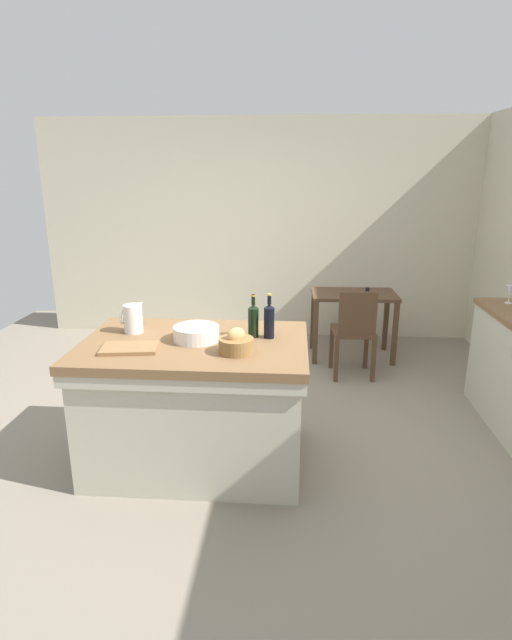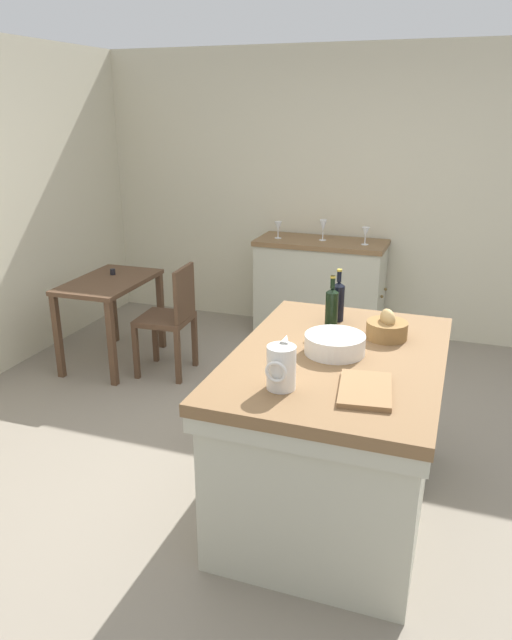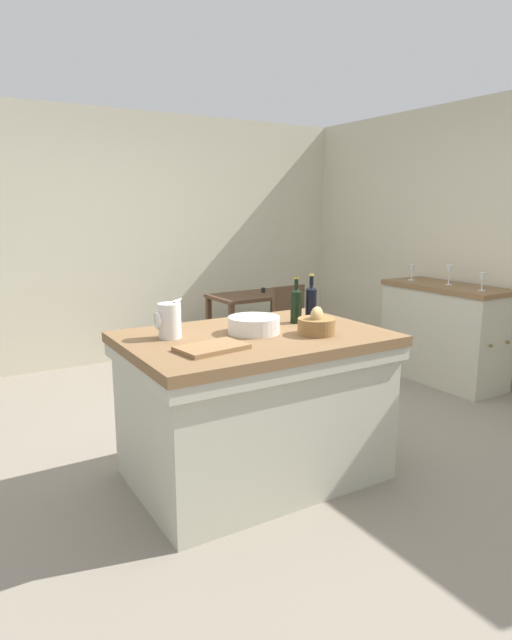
{
  "view_description": "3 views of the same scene",
  "coord_description": "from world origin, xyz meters",
  "px_view_note": "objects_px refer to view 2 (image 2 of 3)",
  "views": [
    {
      "loc": [
        0.41,
        -3.55,
        1.99
      ],
      "look_at": [
        0.12,
        0.25,
        0.86
      ],
      "focal_mm": 28.23,
      "sensor_mm": 36.0,
      "label": 1
    },
    {
      "loc": [
        -3.0,
        -0.94,
        2.08
      ],
      "look_at": [
        0.11,
        0.16,
        0.89
      ],
      "focal_mm": 33.52,
      "sensor_mm": 36.0,
      "label": 2
    },
    {
      "loc": [
        -1.82,
        -3.05,
        1.62
      ],
      "look_at": [
        0.21,
        0.32,
        0.8
      ],
      "focal_mm": 30.3,
      "sensor_mm": 36.0,
      "label": 3
    }
  ],
  "objects_px": {
    "writing_desk": "(110,293)",
    "bread_basket": "(387,328)",
    "wine_glass_middle": "(278,227)",
    "pitcher": "(281,367)",
    "wine_bottle_dark": "(338,300)",
    "wine_glass_left": "(323,226)",
    "wooden_chair": "(171,316)",
    "cutting_board": "(365,390)",
    "island_table": "(335,426)",
    "side_cabinet": "(320,289)",
    "wine_bottle_amber": "(332,306)",
    "wine_glass_far_left": "(365,233)",
    "wash_bowl": "(335,344)"
  },
  "relations": [
    {
      "from": "island_table",
      "to": "side_cabinet",
      "type": "xyz_separation_m",
      "value": [
        2.5,
        0.7,
        -0.02
      ]
    },
    {
      "from": "island_table",
      "to": "wine_glass_left",
      "type": "height_order",
      "value": "wine_glass_left"
    },
    {
      "from": "pitcher",
      "to": "bread_basket",
      "type": "xyz_separation_m",
      "value": [
        0.77,
        -0.36,
        -0.05
      ]
    },
    {
      "from": "wine_bottle_amber",
      "to": "wine_glass_middle",
      "type": "height_order",
      "value": "wine_bottle_amber"
    },
    {
      "from": "writing_desk",
      "to": "wine_bottle_dark",
      "type": "xyz_separation_m",
      "value": [
        -0.81,
        -2.08,
        0.41
      ]
    },
    {
      "from": "wash_bowl",
      "to": "wine_glass_middle",
      "type": "height_order",
      "value": "wine_glass_middle"
    },
    {
      "from": "wine_bottle_dark",
      "to": "wine_glass_far_left",
      "type": "relative_size",
      "value": 1.98
    },
    {
      "from": "pitcher",
      "to": "wine_glass_left",
      "type": "relative_size",
      "value": 1.29
    },
    {
      "from": "pitcher",
      "to": "wine_glass_middle",
      "type": "bearing_deg",
      "value": 17.78
    },
    {
      "from": "bread_basket",
      "to": "wine_glass_left",
      "type": "distance_m",
      "value": 2.38
    },
    {
      "from": "side_cabinet",
      "to": "cutting_board",
      "type": "height_order",
      "value": "side_cabinet"
    },
    {
      "from": "wooden_chair",
      "to": "wine_glass_left",
      "type": "height_order",
      "value": "wine_glass_left"
    },
    {
      "from": "wine_bottle_dark",
      "to": "bread_basket",
      "type": "bearing_deg",
      "value": -121.52
    },
    {
      "from": "island_table",
      "to": "pitcher",
      "type": "height_order",
      "value": "pitcher"
    },
    {
      "from": "island_table",
      "to": "bread_basket",
      "type": "height_order",
      "value": "bread_basket"
    },
    {
      "from": "wine_bottle_amber",
      "to": "bread_basket",
      "type": "bearing_deg",
      "value": -104.14
    },
    {
      "from": "writing_desk",
      "to": "bread_basket",
      "type": "height_order",
      "value": "bread_basket"
    },
    {
      "from": "pitcher",
      "to": "cutting_board",
      "type": "distance_m",
      "value": 0.38
    },
    {
      "from": "wooden_chair",
      "to": "wine_glass_middle",
      "type": "height_order",
      "value": "wine_glass_middle"
    },
    {
      "from": "side_cabinet",
      "to": "wine_bottle_dark",
      "type": "height_order",
      "value": "wine_bottle_dark"
    },
    {
      "from": "island_table",
      "to": "side_cabinet",
      "type": "height_order",
      "value": "side_cabinet"
    },
    {
      "from": "writing_desk",
      "to": "wooden_chair",
      "type": "bearing_deg",
      "value": -94.78
    },
    {
      "from": "island_table",
      "to": "wine_bottle_dark",
      "type": "xyz_separation_m",
      "value": [
        0.49,
        0.11,
        0.54
      ]
    },
    {
      "from": "cutting_board",
      "to": "wine_glass_left",
      "type": "xyz_separation_m",
      "value": [
        2.89,
        0.89,
        0.14
      ]
    },
    {
      "from": "side_cabinet",
      "to": "wine_bottle_dark",
      "type": "relative_size",
      "value": 3.88
    },
    {
      "from": "wooden_chair",
      "to": "wine_bottle_amber",
      "type": "distance_m",
      "value": 1.8
    },
    {
      "from": "island_table",
      "to": "cutting_board",
      "type": "distance_m",
      "value": 0.6
    },
    {
      "from": "island_table",
      "to": "writing_desk",
      "type": "bearing_deg",
      "value": 59.24
    },
    {
      "from": "side_cabinet",
      "to": "bread_basket",
      "type": "relative_size",
      "value": 5.44
    },
    {
      "from": "pitcher",
      "to": "wine_glass_middle",
      "type": "height_order",
      "value": "pitcher"
    },
    {
      "from": "bread_basket",
      "to": "wine_glass_middle",
      "type": "relative_size",
      "value": 1.43
    },
    {
      "from": "writing_desk",
      "to": "pitcher",
      "type": "distance_m",
      "value": 2.73
    },
    {
      "from": "cutting_board",
      "to": "island_table",
      "type": "bearing_deg",
      "value": 27.7
    },
    {
      "from": "side_cabinet",
      "to": "cutting_board",
      "type": "bearing_deg",
      "value": -162.74
    },
    {
      "from": "writing_desk",
      "to": "pitcher",
      "type": "relative_size",
      "value": 3.77
    },
    {
      "from": "cutting_board",
      "to": "wine_bottle_dark",
      "type": "bearing_deg",
      "value": 19.74
    },
    {
      "from": "wine_bottle_dark",
      "to": "wine_glass_middle",
      "type": "xyz_separation_m",
      "value": [
        1.97,
        0.99,
        0.01
      ]
    },
    {
      "from": "bread_basket",
      "to": "wine_bottle_amber",
      "type": "distance_m",
      "value": 0.34
    },
    {
      "from": "writing_desk",
      "to": "wine_glass_middle",
      "type": "height_order",
      "value": "wine_glass_middle"
    },
    {
      "from": "island_table",
      "to": "wine_bottle_amber",
      "type": "height_order",
      "value": "wine_bottle_amber"
    },
    {
      "from": "bread_basket",
      "to": "wine_glass_left",
      "type": "xyz_separation_m",
      "value": [
        2.21,
        0.88,
        0.1
      ]
    },
    {
      "from": "wooden_chair",
      "to": "pitcher",
      "type": "xyz_separation_m",
      "value": [
        -1.72,
        -1.45,
        0.51
      ]
    },
    {
      "from": "side_cabinet",
      "to": "wine_bottle_amber",
      "type": "relative_size",
      "value": 4.04
    },
    {
      "from": "wooden_chair",
      "to": "pitcher",
      "type": "height_order",
      "value": "pitcher"
    },
    {
      "from": "side_cabinet",
      "to": "wine_glass_far_left",
      "type": "relative_size",
      "value": 7.69
    },
    {
      "from": "island_table",
      "to": "writing_desk",
      "type": "distance_m",
      "value": 2.56
    },
    {
      "from": "wine_bottle_dark",
      "to": "wine_glass_far_left",
      "type": "xyz_separation_m",
      "value": [
        1.96,
        0.18,
        0.01
      ]
    },
    {
      "from": "wooden_chair",
      "to": "wine_glass_left",
      "type": "bearing_deg",
      "value": -36.35
    },
    {
      "from": "wine_glass_far_left",
      "to": "wine_glass_middle",
      "type": "height_order",
      "value": "wine_glass_far_left"
    },
    {
      "from": "side_cabinet",
      "to": "wine_glass_middle",
      "type": "height_order",
      "value": "wine_glass_middle"
    }
  ]
}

